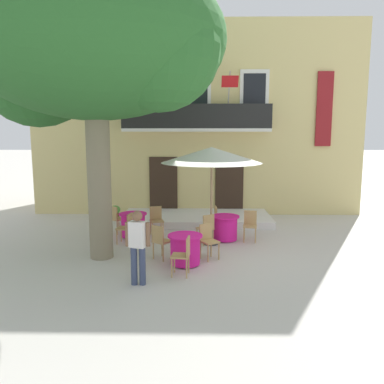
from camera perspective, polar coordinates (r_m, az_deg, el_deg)
The scene contains 19 objects.
ground_plane at distance 10.94m, azimuth 4.13°, elevation -8.75°, with size 120.00×120.00×0.00m, color beige.
building_facade at distance 17.40m, azimuth 0.69°, elevation 10.30°, with size 13.00×5.09×7.50m.
entrance_step_platform at distance 14.53m, azimuth 0.60°, elevation -3.80°, with size 5.41×2.46×0.25m, color silver.
plane_tree at distance 10.57m, azimuth -14.45°, elevation 19.78°, with size 6.63×5.82×7.44m.
cafe_table_near_tree at distance 9.86m, azimuth -1.00°, elevation -8.31°, with size 0.86×0.86×0.76m.
cafe_chair_near_tree_0 at distance 10.28m, azimuth 2.33°, elevation -6.80°, with size 0.56×0.56×0.91m.
cafe_chair_near_tree_1 at distance 10.23m, azimuth -4.59°, elevation -6.91°, with size 0.56×0.56×0.91m.
cafe_chair_near_tree_2 at distance 9.10m, azimuth -1.23°, elevation -8.88°, with size 0.44×0.44×0.91m.
cafe_table_middle at distance 12.04m, azimuth 4.81°, elevation -5.17°, with size 0.86×0.86×0.76m.
cafe_chair_middle_0 at distance 12.04m, azimuth 8.42°, elevation -4.56°, with size 0.46×0.46×0.91m.
cafe_chair_middle_1 at distance 12.72m, azimuth 3.91°, elevation -3.77°, with size 0.44×0.44×0.91m.
cafe_chair_middle_2 at distance 11.51m, azimuth 2.11°, elevation -5.10°, with size 0.56×0.56×0.91m.
cafe_table_front at distance 12.49m, azimuth -8.53°, elevation -4.73°, with size 0.86×0.86×0.76m.
cafe_chair_front_0 at distance 11.75m, azimuth -9.46°, elevation -4.92°, with size 0.47×0.47×0.91m.
cafe_chair_front_1 at distance 12.64m, azimuth -5.20°, elevation -3.87°, with size 0.50×0.50×0.91m.
cafe_chair_front_2 at distance 12.98m, azimuth -10.97°, elevation -3.66°, with size 0.56×0.56×0.91m.
cafe_umbrella at distance 11.27m, azimuth 2.86°, elevation 5.32°, with size 2.90×2.90×2.85m.
ground_planter_left at distance 15.07m, azimuth -11.11°, elevation -2.83°, with size 0.40×0.40×0.54m.
pedestrian_near_entrance at distance 8.54m, azimuth -7.87°, elevation -7.40°, with size 0.53×0.32×1.63m.
Camera 1 is at (-0.60, -10.41, 3.29)m, focal length 36.78 mm.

